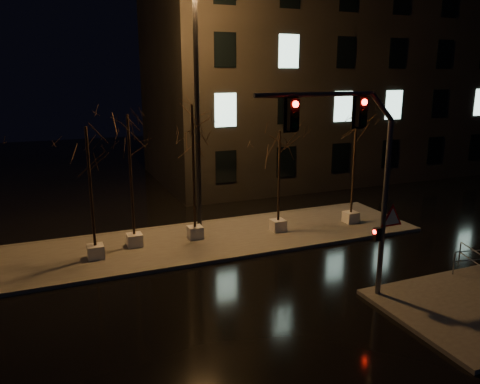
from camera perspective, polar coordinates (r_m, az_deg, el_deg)
name	(u,v)px	position (r m, az deg, el deg)	size (l,w,h in m)	color
ground	(241,302)	(16.32, 0.12, -13.22)	(90.00, 90.00, 0.00)	black
median	(191,242)	(21.49, -6.05, -6.13)	(22.00, 5.00, 0.15)	#484640
building	(321,74)	(36.97, 9.83, 14.00)	(25.00, 12.00, 15.00)	black
tree_1	(88,157)	(19.25, -18.04, 4.06)	(1.80, 1.80, 5.55)	beige
tree_2	(129,145)	(20.17, -13.38, 5.58)	(1.80, 1.80, 5.90)	beige
tree_3	(193,135)	(20.71, -5.78, 6.88)	(1.80, 1.80, 6.26)	beige
tree_4	(280,154)	(21.83, 4.84, 4.68)	(1.80, 1.80, 4.97)	beige
tree_5	(355,146)	(23.71, 13.84, 5.52)	(1.80, 1.80, 5.20)	beige
traffic_signal_mast	(360,168)	(15.11, 14.39, 2.85)	(5.62, 0.31, 6.87)	#57595F
streetlight_main	(197,94)	(21.81, -5.29, 11.85)	(2.81, 0.81, 11.25)	black
guard_rail_a	(479,258)	(20.09, 27.09, -7.13)	(2.08, 0.44, 0.91)	#57595F
guard_rail_b	(475,260)	(19.62, 26.72, -7.43)	(0.66, 2.00, 0.99)	#57595F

